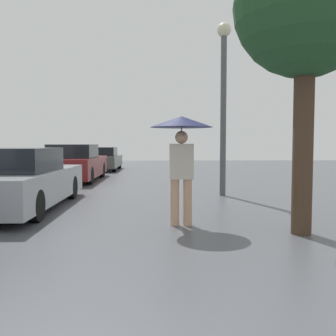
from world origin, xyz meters
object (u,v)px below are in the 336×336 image
parked_car_second (17,181)px  parked_car_farthest (101,159)px  street_lamp (224,87)px  pedestrian (181,139)px  parked_car_third (75,164)px  tree (306,8)px

parked_car_second → parked_car_farthest: parked_car_second is taller
parked_car_farthest → street_lamp: bearing=-64.5°
pedestrian → street_lamp: size_ratio=0.41×
parked_car_third → tree: (5.24, -8.48, 2.74)m
parked_car_third → parked_car_farthest: size_ratio=1.13×
pedestrian → parked_car_farthest: bearing=103.9°
tree → street_lamp: size_ratio=1.00×
street_lamp → pedestrian: bearing=-110.4°
parked_car_second → pedestrian: bearing=-27.2°
parked_car_farthest → street_lamp: street_lamp is taller
parked_car_farthest → tree: bearing=-70.0°
parked_car_second → parked_car_farthest: bearing=89.9°
pedestrian → street_lamp: street_lamp is taller
tree → street_lamp: street_lamp is taller
parked_car_third → tree: tree is taller
tree → street_lamp: (-0.44, 4.27, -0.52)m
parked_car_third → parked_car_farthest: parked_car_third is taller
parked_car_farthest → parked_car_second: bearing=-90.1°
parked_car_farthest → street_lamp: 11.08m
pedestrian → tree: bearing=-20.2°
parked_car_third → street_lamp: (4.80, -4.20, 2.22)m
parked_car_second → tree: 6.30m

